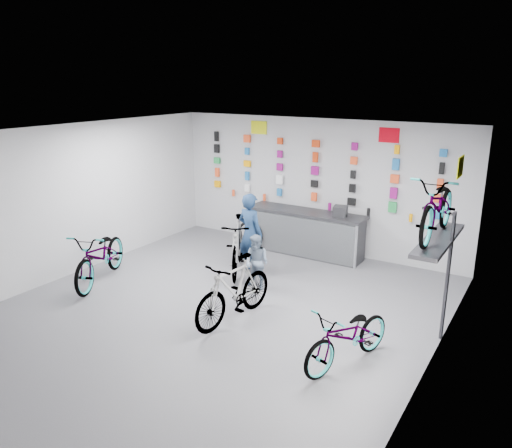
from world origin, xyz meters
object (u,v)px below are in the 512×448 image
Objects in this scene: bike_right at (348,336)px; clerk at (250,233)px; counter at (305,233)px; bike_left at (101,256)px; customer at (257,262)px; bike_service at (237,246)px; bike_center at (234,290)px.

bike_right is 3.76m from clerk.
clerk reaches higher than counter.
bike_right is (5.19, -0.27, -0.10)m from bike_left.
customer is (-2.45, 1.58, 0.09)m from bike_right.
counter is 4.57m from bike_right.
bike_service is at bearing 165.76° from bike_right.
bike_left reaches higher than counter.
counter is at bearing 96.82° from customer.
bike_center is 1.36m from customer.
bike_center is at bearing -86.14° from bike_service.
clerk is (-0.92, 1.95, 0.29)m from bike_center.
bike_service is at bearing 151.59° from customer.
bike_right is 2.92m from customer.
bike_center reaches higher than bike_left.
bike_right is at bearing -28.07° from customer.
bike_service is (1.97, 1.82, 0.03)m from bike_left.
bike_center is at bearing -82.68° from counter.
bike_service reaches higher than bike_left.
bike_left is at bearing -149.66° from customer.
clerk is (0.22, 0.14, 0.26)m from bike_service.
counter is 4.42m from bike_left.
clerk reaches higher than bike_left.
clerk is 0.90m from customer.
customer reaches higher than bike_right.
bike_left is (-2.66, -3.54, 0.05)m from counter.
bike_center is (3.11, 0.01, 0.00)m from bike_left.
clerk reaches higher than bike_right.
clerk is (-3.00, 2.23, 0.39)m from bike_right.
bike_left is 1.08× the size of bike_service.
bike_service is at bearing 129.67° from bike_center.
bike_left is at bearing -126.91° from counter.
customer is at bearing 142.19° from clerk.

